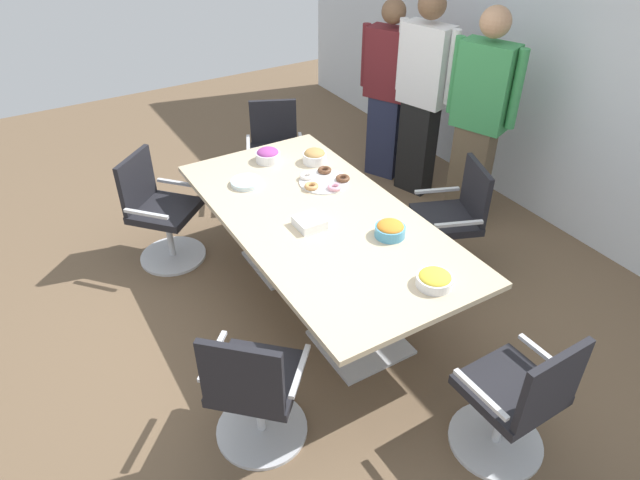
# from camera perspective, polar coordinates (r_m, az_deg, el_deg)

# --- Properties ---
(ground_plane) EXTENTS (10.00, 10.00, 0.01)m
(ground_plane) POSITION_cam_1_polar(r_m,az_deg,el_deg) (4.37, 0.00, -5.95)
(ground_plane) COLOR brown
(back_wall) EXTENTS (8.00, 0.10, 2.80)m
(back_wall) POSITION_cam_1_polar(r_m,az_deg,el_deg) (5.18, 24.43, 15.70)
(back_wall) COLOR silver
(back_wall) RESTS_ON ground
(conference_table) EXTENTS (2.40, 1.20, 0.75)m
(conference_table) POSITION_cam_1_polar(r_m,az_deg,el_deg) (3.99, 0.00, 0.88)
(conference_table) COLOR #CCB793
(conference_table) RESTS_ON ground
(office_chair_0) EXTENTS (0.71, 0.71, 0.91)m
(office_chair_0) POSITION_cam_1_polar(r_m,az_deg,el_deg) (5.47, -4.50, 8.29)
(office_chair_0) COLOR silver
(office_chair_0) RESTS_ON ground
(office_chair_1) EXTENTS (0.76, 0.76, 0.91)m
(office_chair_1) POSITION_cam_1_polar(r_m,az_deg,el_deg) (4.74, -15.75, 2.40)
(office_chair_1) COLOR silver
(office_chair_1) RESTS_ON ground
(office_chair_2) EXTENTS (0.76, 0.76, 0.91)m
(office_chair_2) POSITION_cam_1_polar(r_m,az_deg,el_deg) (3.23, -6.55, -14.93)
(office_chair_2) COLOR silver
(office_chair_2) RESTS_ON ground
(office_chair_3) EXTENTS (0.55, 0.55, 0.91)m
(office_chair_3) POSITION_cam_1_polar(r_m,az_deg,el_deg) (3.34, 19.03, -15.20)
(office_chair_3) COLOR silver
(office_chair_3) RESTS_ON ground
(office_chair_4) EXTENTS (0.70, 0.70, 0.91)m
(office_chair_4) POSITION_cam_1_polar(r_m,az_deg,el_deg) (4.57, 13.02, 1.51)
(office_chair_4) COLOR silver
(office_chair_4) RESTS_ON ground
(person_standing_0) EXTENTS (0.58, 0.39, 1.73)m
(person_standing_0) POSITION_cam_1_polar(r_m,az_deg,el_deg) (5.70, 6.87, 14.77)
(person_standing_0) COLOR #232842
(person_standing_0) RESTS_ON ground
(person_standing_1) EXTENTS (0.61, 0.34, 1.87)m
(person_standing_1) POSITION_cam_1_polar(r_m,az_deg,el_deg) (5.41, 10.26, 14.28)
(person_standing_1) COLOR black
(person_standing_1) RESTS_ON ground
(person_standing_2) EXTENTS (0.60, 0.36, 1.87)m
(person_standing_2) POSITION_cam_1_polar(r_m,az_deg,el_deg) (5.02, 15.70, 11.81)
(person_standing_2) COLOR brown
(person_standing_2) RESTS_ON ground
(snack_bowl_chips_orange) EXTENTS (0.20, 0.20, 0.11)m
(snack_bowl_chips_orange) POSITION_cam_1_polar(r_m,az_deg,el_deg) (3.72, 7.05, 1.09)
(snack_bowl_chips_orange) COLOR #4C9EC6
(snack_bowl_chips_orange) RESTS_ON conference_table
(snack_bowl_chips_yellow) EXTENTS (0.22, 0.22, 0.09)m
(snack_bowl_chips_yellow) POSITION_cam_1_polar(r_m,az_deg,el_deg) (3.36, 11.43, -3.86)
(snack_bowl_chips_yellow) COLOR white
(snack_bowl_chips_yellow) RESTS_ON conference_table
(snack_bowl_candy_mix) EXTENTS (0.20, 0.20, 0.11)m
(snack_bowl_candy_mix) POSITION_cam_1_polar(r_m,az_deg,el_deg) (4.63, -5.25, 8.49)
(snack_bowl_candy_mix) COLOR white
(snack_bowl_candy_mix) RESTS_ON conference_table
(snack_bowl_cookies) EXTENTS (0.19, 0.19, 0.11)m
(snack_bowl_cookies) POSITION_cam_1_polar(r_m,az_deg,el_deg) (4.59, -0.54, 8.42)
(snack_bowl_cookies) COLOR white
(snack_bowl_cookies) RESTS_ON conference_table
(donut_platter) EXTENTS (0.39, 0.38, 0.04)m
(donut_platter) POSITION_cam_1_polar(r_m,az_deg,el_deg) (4.32, 0.41, 6.00)
(donut_platter) COLOR white
(donut_platter) RESTS_ON conference_table
(plate_stack) EXTENTS (0.23, 0.23, 0.04)m
(plate_stack) POSITION_cam_1_polar(r_m,az_deg,el_deg) (4.32, -7.42, 5.75)
(plate_stack) COLOR white
(plate_stack) RESTS_ON conference_table
(napkin_pile) EXTENTS (0.18, 0.18, 0.06)m
(napkin_pile) POSITION_cam_1_polar(r_m,az_deg,el_deg) (3.80, -1.06, 1.78)
(napkin_pile) COLOR white
(napkin_pile) RESTS_ON conference_table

